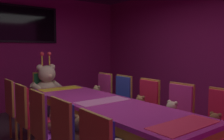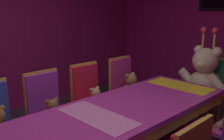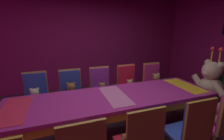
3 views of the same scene
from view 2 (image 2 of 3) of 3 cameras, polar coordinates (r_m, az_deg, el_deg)
name	(u,v)px [view 2 (image 2 of 3)]	position (r m, az deg, el deg)	size (l,w,h in m)	color
banquet_table	(97,126)	(2.33, -3.25, -12.02)	(0.90, 3.13, 0.75)	#B22D8C
chair_left_2	(46,106)	(3.00, -14.16, -7.68)	(0.42, 0.41, 0.98)	purple
teddy_left_2	(53,112)	(2.90, -12.69, -8.95)	(0.21, 0.27, 0.26)	brown
chair_left_3	(88,94)	(3.32, -5.20, -5.30)	(0.42, 0.41, 0.98)	red
teddy_left_3	(96,99)	(3.22, -3.58, -6.34)	(0.21, 0.27, 0.26)	tan
chair_left_4	(124,85)	(3.72, 2.53, -3.20)	(0.42, 0.41, 0.98)	#CC338C
teddy_left_4	(131,87)	(3.62, 4.23, -3.62)	(0.27, 0.35, 0.33)	#9E7247
throne_chair	(209,84)	(3.97, 20.36, -2.96)	(0.41, 0.42, 0.98)	#268C4C
king_teddy_bear	(204,75)	(3.78, 19.42, -1.09)	(0.74, 0.57, 0.95)	beige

